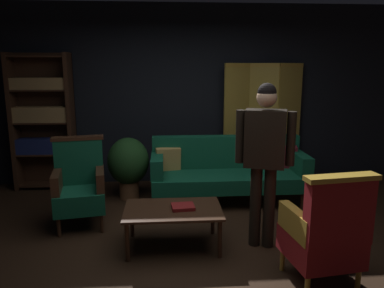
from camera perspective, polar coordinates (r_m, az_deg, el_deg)
name	(u,v)px	position (r m, az deg, el deg)	size (l,w,h in m)	color
ground_plane	(198,250)	(4.01, 0.87, -15.85)	(10.00, 10.00, 0.00)	black
back_wall	(184,95)	(6.01, -1.16, 7.47)	(7.20, 0.10, 2.80)	black
folding_screen	(263,122)	(6.03, 10.71, 3.31)	(1.27, 0.24, 1.90)	#B29338
bookshelf	(43,120)	(6.07, -21.77, 3.39)	(0.90, 0.32, 2.05)	#382114
velvet_couch	(228,169)	(5.25, 5.49, -3.77)	(2.12, 0.78, 0.88)	#382114
coffee_table	(173,213)	(3.93, -2.92, -10.44)	(1.00, 0.64, 0.42)	#382114
armchair_gilt_accent	(326,233)	(3.42, 19.70, -12.60)	(0.65, 0.65, 1.04)	#B78E33
armchair_wing_left	(80,185)	(4.61, -16.78, -6.00)	(0.67, 0.67, 1.04)	#382114
standing_figure	(265,151)	(3.82, 11.02, -1.03)	(0.56, 0.32, 1.70)	black
potted_plant	(128,164)	(5.36, -9.68, -2.96)	(0.58, 0.58, 0.88)	brown
book_red_leather	(183,207)	(3.91, -1.39, -9.55)	(0.23, 0.19, 0.04)	maroon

